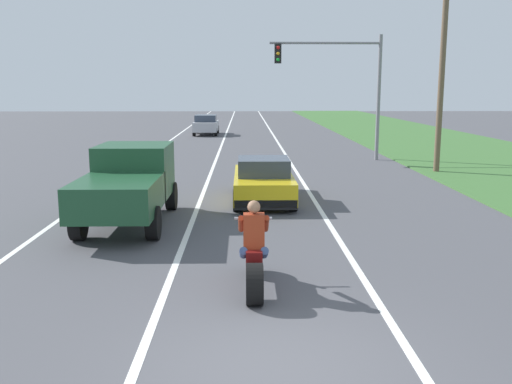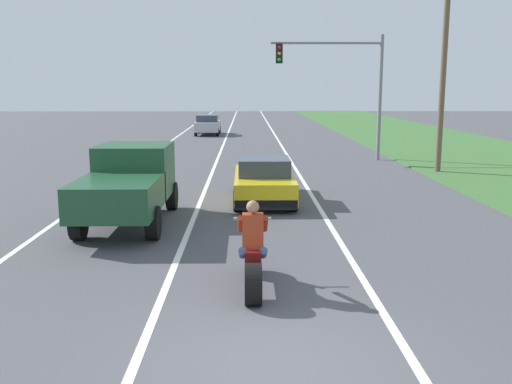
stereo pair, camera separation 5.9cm
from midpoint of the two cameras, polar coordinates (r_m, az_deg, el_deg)
ground_plane at (r=7.52m, az=1.93°, el=-17.26°), size 160.00×160.00×0.00m
lane_stripe_left_solid at (r=27.34m, az=-11.80°, el=2.89°), size 0.14×120.00×0.01m
lane_stripe_right_solid at (r=26.97m, az=3.44°, el=2.99°), size 0.14×120.00×0.01m
lane_stripe_centre_dashed at (r=26.91m, az=-4.24°, el=2.97°), size 0.14×120.00×0.01m
grass_verge_right at (r=29.56m, az=23.42°, el=2.86°), size 10.00×120.00×0.06m
motorcycle_with_rider at (r=9.82m, az=-0.39°, el=-6.74°), size 0.70×2.21×1.62m
sports_car_yellow at (r=17.67m, az=0.65°, el=1.12°), size 1.84×4.30×1.37m
pickup_truck_left_lane_dark_green at (r=14.98m, az=-12.85°, el=1.01°), size 2.02×4.80×1.98m
traffic_light_mast_near at (r=28.02m, az=8.81°, el=11.46°), size 5.39×0.34×6.00m
utility_pole_roadside at (r=24.62m, az=18.10°, el=10.23°), size 0.24×0.24×7.24m
distant_car_far_ahead at (r=43.17m, az=-5.09°, el=6.80°), size 1.80×4.00×1.50m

